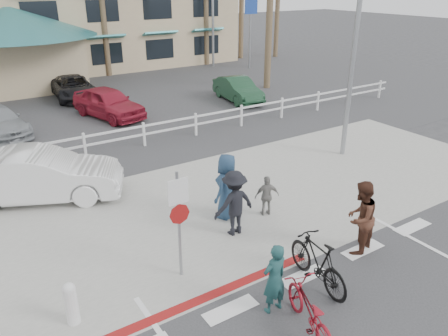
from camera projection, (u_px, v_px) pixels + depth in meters
ground at (322, 291)px, 9.52m from camera, size 140.00×140.00×0.00m
sidewalk_plaza at (214, 208)px, 12.98m from camera, size 22.00×7.00×0.01m
cross_street at (157, 164)px, 16.06m from camera, size 40.00×5.00×0.01m
parking_lot at (82, 106)px, 23.37m from camera, size 50.00×16.00×0.01m
curb_red at (174, 311)px, 8.94m from camera, size 7.00×0.25×0.02m
rail_fence at (146, 134)px, 17.65m from camera, size 29.40×0.16×1.00m
sign_post at (179, 220)px, 9.49m from camera, size 0.50×0.10×2.90m
bollard_0 at (71, 303)px, 8.48m from camera, size 0.26×0.26×0.95m
streetlight_0 at (356, 34)px, 15.20m from camera, size 0.60×2.00×9.00m
streetlight_1 at (213, 1)px, 32.08m from camera, size 0.60×2.00×9.50m
info_sign at (250, 30)px, 32.32m from camera, size 1.20×0.16×5.60m
bike_red at (309, 311)px, 8.27m from camera, size 1.12×1.93×0.96m
rider_red at (274, 279)px, 8.68m from camera, size 0.58×0.39×1.57m
bike_black at (318, 262)px, 9.53m from camera, size 0.77×2.01×1.18m
rider_black at (360, 218)px, 10.57m from camera, size 1.10×0.97×1.90m
pedestrian_a at (234, 203)px, 11.36m from camera, size 1.17×0.68×1.80m
pedestrian_child at (267, 196)px, 12.38m from camera, size 0.77×0.53×1.21m
pedestrian_b at (227, 187)px, 12.14m from camera, size 1.11×0.97×1.91m
car_white_sedan at (40, 176)px, 13.21m from camera, size 5.08×3.52×1.59m
lot_car_2 at (108, 103)px, 21.20m from camera, size 2.82×4.61×1.47m
lot_car_3 at (238, 89)px, 24.09m from camera, size 1.90×4.10×1.30m
lot_car_5 at (73, 87)px, 24.65m from camera, size 2.41×4.63×1.25m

